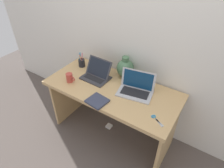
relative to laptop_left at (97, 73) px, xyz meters
name	(u,v)px	position (x,y,z in m)	size (l,w,h in m)	color
ground_plane	(112,132)	(0.25, -0.07, -0.78)	(6.00, 6.00, 0.00)	#564C47
back_wall	(131,34)	(0.25, 0.30, 0.42)	(4.40, 0.04, 2.40)	silver
desk	(112,99)	(0.25, -0.07, -0.21)	(1.43, 0.66, 0.73)	tan
laptop_left	(97,73)	(0.00, 0.00, 0.00)	(0.31, 0.24, 0.21)	#333338
laptop_right	(136,87)	(0.49, 0.01, 0.00)	(0.38, 0.28, 0.22)	#B2B2B7
green_vase	(125,68)	(0.25, 0.20, 0.05)	(0.20, 0.20, 0.24)	#47704C
notebook_stack	(97,101)	(0.24, -0.33, -0.05)	(0.18, 0.17, 0.02)	#33384C
coffee_mug	(70,78)	(-0.20, -0.23, 0.00)	(0.11, 0.07, 0.10)	#B23D33
pen_cup	(82,63)	(-0.30, 0.09, -0.01)	(0.08, 0.08, 0.18)	black
scissors	(155,119)	(0.81, -0.23, -0.05)	(0.14, 0.10, 0.01)	#B7B7BC
power_brick	(109,126)	(0.17, -0.02, -0.77)	(0.07, 0.07, 0.03)	white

